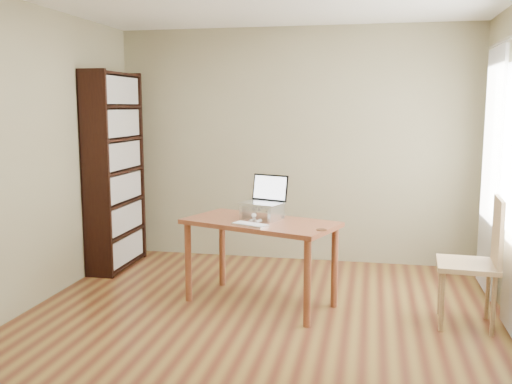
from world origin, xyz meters
name	(u,v)px	position (x,y,z in m)	size (l,w,h in m)	color
room	(257,166)	(0.03, 0.01, 1.30)	(4.04, 4.54, 2.64)	#572717
bookshelf	(115,171)	(-1.83, 1.55, 1.05)	(0.30, 0.90, 2.10)	black
curtains	(505,177)	(1.92, 0.80, 1.17)	(0.03, 1.90, 2.25)	silver
desk	(260,233)	(-0.08, 0.68, 0.64)	(1.45, 1.06, 0.75)	brown
laptop_stand	(262,210)	(-0.08, 0.76, 0.83)	(0.32, 0.25, 0.13)	silver
laptop	(263,196)	(-0.08, 0.82, 0.94)	(0.41, 0.40, 0.25)	silver
keyboard	(250,225)	(-0.12, 0.46, 0.76)	(0.33, 0.24, 0.02)	silver
coaster	(322,230)	(0.48, 0.40, 0.75)	(0.09, 0.09, 0.01)	#4F291B
cat	(265,212)	(-0.06, 0.79, 0.81)	(0.23, 0.47, 0.14)	#484238
chair	(479,257)	(1.71, 0.53, 0.57)	(0.49, 0.49, 1.04)	tan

